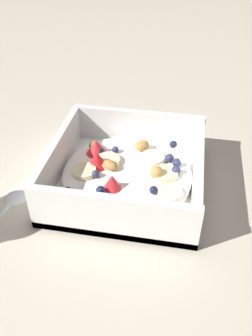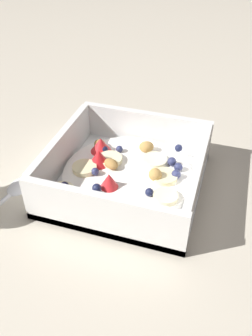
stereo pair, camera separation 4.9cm
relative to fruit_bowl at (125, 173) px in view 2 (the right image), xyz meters
name	(u,v)px [view 2 (the right image)]	position (x,y,z in m)	size (l,w,h in m)	color
ground_plane	(131,177)	(0.00, -0.02, -0.02)	(2.40, 2.40, 0.00)	beige
fruit_bowl	(125,173)	(0.00, 0.00, 0.00)	(0.20, 0.20, 0.06)	white
spoon	(8,195)	(0.14, 0.07, -0.02)	(0.05, 0.17, 0.01)	silver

